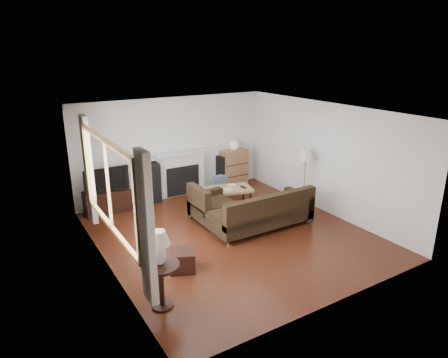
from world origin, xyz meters
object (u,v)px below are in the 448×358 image
sectional_sofa (261,210)px  side_table (162,285)px  coffee_table (226,198)px  floor_lamp (304,179)px  bookshelf (234,168)px  tv_stand (107,201)px

sectional_sofa → side_table: (-2.84, -1.43, -0.04)m
coffee_table → floor_lamp: 1.89m
bookshelf → floor_lamp: (0.55, -2.20, 0.22)m
bookshelf → tv_stand: bearing=-179.3°
bookshelf → side_table: 5.55m
bookshelf → sectional_sofa: bearing=-110.7°
tv_stand → sectional_sofa: (2.51, -2.55, 0.13)m
sectional_sofa → floor_lamp: floor_lamp is taller
tv_stand → coffee_table: bearing=-25.6°
sectional_sofa → side_table: 3.18m
sectional_sofa → side_table: size_ratio=3.48×
coffee_table → side_table: 3.97m
tv_stand → sectional_sofa: 3.58m
coffee_table → floor_lamp: floor_lamp is taller
sectional_sofa → floor_lamp: bearing=14.4°
sectional_sofa → side_table: sectional_sofa is taller
tv_stand → floor_lamp: (4.03, -2.15, 0.46)m
side_table → coffee_table: bearing=44.7°
tv_stand → bookshelf: size_ratio=1.02×
tv_stand → coffee_table: tv_stand is taller
bookshelf → coffee_table: size_ratio=0.83×
floor_lamp → side_table: (-4.37, -1.82, -0.38)m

